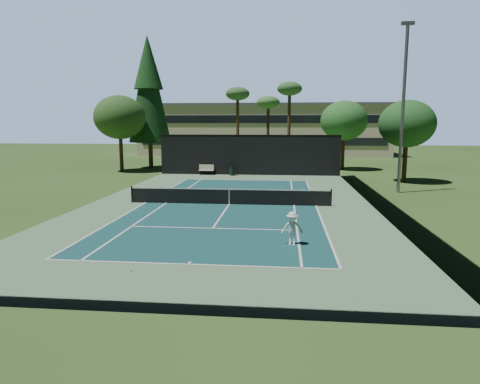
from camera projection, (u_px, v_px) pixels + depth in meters
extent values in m
plane|color=#2F511E|center=(229.00, 204.00, 27.30)|extent=(160.00, 160.00, 0.00)
cube|color=#5E855D|center=(229.00, 204.00, 27.30)|extent=(18.00, 32.00, 0.01)
cube|color=#174A4B|center=(229.00, 204.00, 27.30)|extent=(10.97, 23.77, 0.01)
cube|color=white|center=(188.00, 264.00, 15.62)|extent=(10.97, 0.10, 0.01)
cube|color=white|center=(245.00, 180.00, 38.97)|extent=(10.97, 0.10, 0.01)
cube|color=white|center=(213.00, 228.00, 21.01)|extent=(8.23, 0.10, 0.01)
cube|color=white|center=(239.00, 189.00, 33.58)|extent=(8.23, 0.10, 0.01)
cube|color=white|center=(146.00, 203.00, 27.84)|extent=(0.10, 23.77, 0.01)
cube|color=white|center=(316.00, 206.00, 26.75)|extent=(0.10, 23.77, 0.01)
cube|color=white|center=(166.00, 203.00, 27.70)|extent=(0.10, 23.77, 0.01)
cube|color=white|center=(294.00, 205.00, 26.89)|extent=(0.10, 23.77, 0.01)
cube|color=white|center=(229.00, 204.00, 27.30)|extent=(0.10, 12.80, 0.01)
cube|color=white|center=(189.00, 263.00, 15.77)|extent=(0.10, 0.30, 0.01)
cube|color=white|center=(245.00, 180.00, 38.83)|extent=(0.10, 0.30, 0.01)
cylinder|color=black|center=(132.00, 194.00, 27.85)|extent=(0.10, 0.10, 1.10)
cylinder|color=black|center=(331.00, 198.00, 26.58)|extent=(0.10, 0.10, 1.10)
cube|color=black|center=(229.00, 197.00, 27.22)|extent=(12.80, 0.02, 0.92)
cube|color=white|center=(229.00, 189.00, 27.14)|extent=(12.80, 0.04, 0.07)
cube|color=white|center=(229.00, 197.00, 27.22)|extent=(0.05, 0.03, 0.92)
cube|color=black|center=(249.00, 155.00, 42.70)|extent=(18.00, 0.04, 4.00)
cube|color=black|center=(153.00, 243.00, 11.26)|extent=(18.00, 0.04, 4.00)
cube|color=black|center=(375.00, 175.00, 26.09)|extent=(0.04, 32.00, 4.00)
cube|color=black|center=(92.00, 172.00, 27.88)|extent=(0.04, 32.00, 4.00)
cube|color=black|center=(249.00, 135.00, 42.39)|extent=(18.00, 0.06, 0.06)
imported|color=white|center=(292.00, 228.00, 18.08)|extent=(0.95, 0.58, 1.44)
sphere|color=#CBD430|center=(131.00, 270.00, 14.91)|extent=(0.07, 0.07, 0.07)
sphere|color=#C5D02F|center=(204.00, 196.00, 30.40)|extent=(0.08, 0.08, 0.08)
sphere|color=yellow|center=(265.00, 201.00, 28.28)|extent=(0.06, 0.06, 0.06)
sphere|color=#C6E834|center=(165.00, 194.00, 31.25)|extent=(0.06, 0.06, 0.06)
cube|color=beige|center=(206.00, 170.00, 43.06)|extent=(1.50, 0.45, 0.05)
cube|color=beige|center=(207.00, 167.00, 43.21)|extent=(1.50, 0.06, 0.55)
cube|color=black|center=(200.00, 173.00, 43.16)|extent=(0.06, 0.40, 0.42)
cube|color=black|center=(212.00, 173.00, 43.04)|extent=(0.06, 0.40, 0.42)
cylinder|color=black|center=(232.00, 171.00, 42.44)|extent=(0.52, 0.52, 0.90)
cylinder|color=black|center=(232.00, 166.00, 42.37)|extent=(0.56, 0.56, 0.05)
cylinder|color=#4F3922|center=(151.00, 152.00, 49.82)|extent=(0.50, 0.50, 3.60)
cone|color=black|center=(149.00, 89.00, 48.68)|extent=(4.80, 4.80, 12.00)
cone|color=#163C18|center=(148.00, 62.00, 48.21)|extent=(3.30, 3.30, 6.00)
cylinder|color=#4C3320|center=(238.00, 131.00, 50.40)|extent=(0.36, 0.36, 8.55)
ellipsoid|color=#2F5B29|center=(238.00, 94.00, 49.73)|extent=(2.80, 2.80, 1.54)
cylinder|color=#41291C|center=(268.00, 134.00, 52.09)|extent=(0.36, 0.36, 7.65)
ellipsoid|color=#387133|center=(268.00, 102.00, 51.49)|extent=(2.80, 2.80, 1.54)
cylinder|color=#48311F|center=(289.00, 129.00, 48.79)|extent=(0.36, 0.36, 9.00)
ellipsoid|color=#2F5B29|center=(290.00, 89.00, 48.08)|extent=(2.80, 2.80, 1.54)
cylinder|color=#40271B|center=(343.00, 154.00, 47.64)|extent=(0.40, 0.40, 3.52)
ellipsoid|color=#276326|center=(344.00, 121.00, 47.06)|extent=(5.12, 5.12, 4.35)
cylinder|color=#452C1D|center=(405.00, 164.00, 37.44)|extent=(0.40, 0.40, 3.30)
ellipsoid|color=#205321|center=(407.00, 124.00, 36.90)|extent=(4.80, 4.80, 4.08)
cylinder|color=#49371F|center=(121.00, 154.00, 46.08)|extent=(0.40, 0.40, 3.74)
ellipsoid|color=#2B5320|center=(120.00, 117.00, 45.46)|extent=(5.44, 5.44, 4.62)
cube|color=beige|center=(263.00, 130.00, 71.86)|extent=(40.00, 12.00, 8.00)
cube|color=#59595B|center=(264.00, 106.00, 71.21)|extent=(40.50, 12.50, 0.40)
cube|color=black|center=(261.00, 141.00, 66.17)|extent=(38.00, 0.15, 1.20)
cube|color=black|center=(262.00, 119.00, 65.63)|extent=(38.00, 0.15, 1.20)
cylinder|color=gray|center=(403.00, 111.00, 31.06)|extent=(0.24, 0.24, 12.00)
cube|color=gray|center=(408.00, 23.00, 30.09)|extent=(0.90, 0.25, 0.25)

